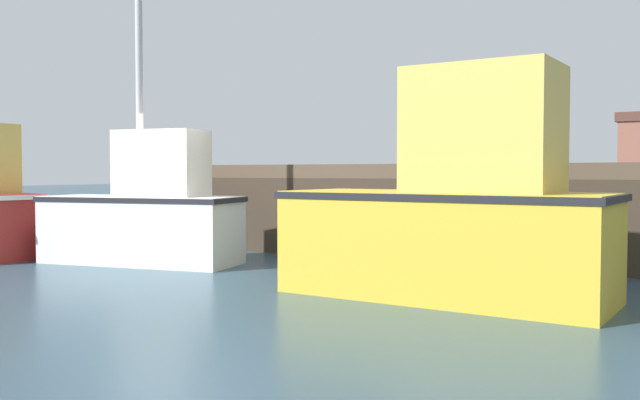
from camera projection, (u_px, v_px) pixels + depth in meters
ground at (167, 277)px, 10.43m from camera, size 120.00×160.00×0.10m
pier at (468, 178)px, 14.86m from camera, size 12.60×8.38×1.67m
fishing_boat_near_right at (145, 213)px, 11.59m from camera, size 3.55×1.82×5.01m
fishing_boat_mid at (453, 214)px, 8.36m from camera, size 4.06×1.74×2.76m
dockworker at (506, 124)px, 15.20m from camera, size 0.34×0.34×1.82m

